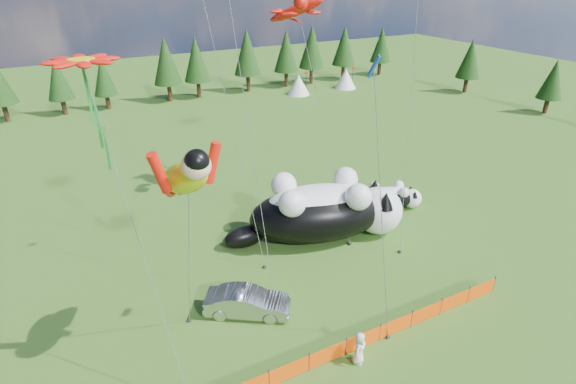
# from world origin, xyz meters

# --- Properties ---
(ground) EXTENTS (160.00, 160.00, 0.00)m
(ground) POSITION_xyz_m (0.00, 0.00, 0.00)
(ground) COLOR #143B0A
(ground) RESTS_ON ground
(safety_fence) EXTENTS (22.06, 0.06, 1.10)m
(safety_fence) POSITION_xyz_m (0.00, -3.00, 0.50)
(safety_fence) COLOR #262626
(safety_fence) RESTS_ON ground
(tree_line) EXTENTS (90.00, 4.00, 8.00)m
(tree_line) POSITION_xyz_m (0.00, 45.00, 4.00)
(tree_line) COLOR black
(tree_line) RESTS_ON ground
(festival_tents) EXTENTS (50.00, 3.20, 2.80)m
(festival_tents) POSITION_xyz_m (11.00, 40.00, 1.40)
(festival_tents) COLOR white
(festival_tents) RESTS_ON ground
(cat_large) EXTENTS (11.99, 6.62, 4.41)m
(cat_large) POSITION_xyz_m (5.60, 6.33, 2.10)
(cat_large) COLOR black
(cat_large) RESTS_ON ground
(cat_small) EXTENTS (5.29, 3.28, 1.99)m
(cat_small) POSITION_xyz_m (12.10, 7.48, 0.94)
(cat_small) COLOR black
(cat_small) RESTS_ON ground
(car) EXTENTS (4.61, 3.71, 1.47)m
(car) POSITION_xyz_m (-1.98, 1.79, 0.74)
(car) COLOR #B3B3B8
(car) RESTS_ON ground
(spectator_e) EXTENTS (0.99, 0.94, 1.70)m
(spectator_e) POSITION_xyz_m (1.32, -3.60, 0.85)
(spectator_e) COLOR silver
(spectator_e) RESTS_ON ground
(superhero_kite) EXTENTS (4.54, 4.85, 11.14)m
(superhero_kite) POSITION_xyz_m (-4.81, 0.59, 9.09)
(superhero_kite) COLOR yellow
(superhero_kite) RESTS_ON ground
(gecko_kite) EXTENTS (6.17, 13.02, 16.51)m
(gecko_kite) POSITION_xyz_m (7.45, 14.08, 13.71)
(gecko_kite) COLOR red
(gecko_kite) RESTS_ON ground
(flower_kite) EXTENTS (3.29, 7.46, 14.44)m
(flower_kite) POSITION_xyz_m (-7.49, 3.46, 13.18)
(flower_kite) COLOR red
(flower_kite) RESTS_ON ground
(diamond_kite_a) EXTENTS (0.90, 4.95, 16.61)m
(diamond_kite_a) POSITION_xyz_m (-0.38, 6.20, 14.76)
(diamond_kite_a) COLOR blue
(diamond_kite_a) RESTS_ON ground
(diamond_kite_c) EXTENTS (1.82, 1.84, 14.04)m
(diamond_kite_c) POSITION_xyz_m (2.19, -1.89, 12.78)
(diamond_kite_c) COLOR blue
(diamond_kite_c) RESTS_ON ground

